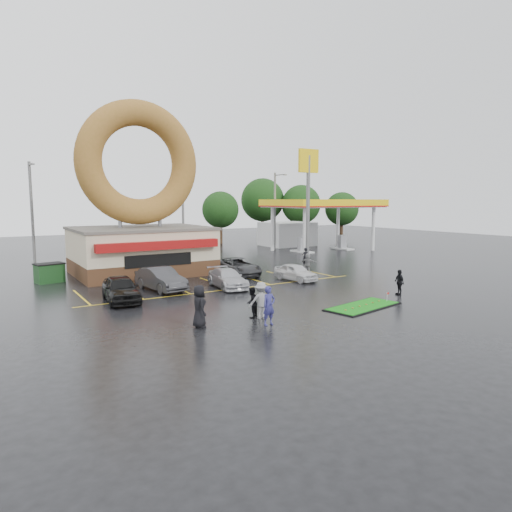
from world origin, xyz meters
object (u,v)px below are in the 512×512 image
streetlight_left (32,213)px  streetlight_right (275,209)px  streetlight_mid (183,210)px  dumpster (49,273)px  car_silver (227,278)px  donut_shop (140,217)px  person_cameraman (399,282)px  shell_sign (308,184)px  car_white (296,272)px  person_blue (269,306)px  gas_station (307,218)px  car_dgrey (161,279)px  car_black (121,289)px  car_grey (238,267)px  putting_green (363,306)px

streetlight_left → streetlight_right: (26.00, 2.00, 0.00)m
streetlight_mid → dumpster: streetlight_mid is taller
streetlight_mid → car_silver: streetlight_mid is taller
donut_shop → person_cameraman: size_ratio=8.55×
shell_sign → car_white: size_ratio=2.92×
streetlight_left → car_white: 22.72m
dumpster → person_cameraman: bearing=-54.6°
person_blue → person_cameraman: 10.71m
shell_sign → car_white: (-7.56, -8.22, -6.76)m
streetlight_left → person_cameraman: streetlight_left is taller
streetlight_mid → gas_station: bearing=0.1°
gas_station → streetlight_left: bearing=-178.0°
shell_sign → car_silver: bearing=-148.6°
gas_station → car_dgrey: bearing=-147.4°
car_black → car_grey: bearing=29.4°
donut_shop → car_grey: (6.03, -4.97, -3.78)m
car_white → car_black: bearing=174.4°
car_grey → dumpster: car_grey is taller
donut_shop → gas_station: (23.00, 7.97, -0.77)m
person_cameraman → car_grey: bearing=-139.5°
car_dgrey → person_cameraman: (11.98, -9.16, 0.04)m
streetlight_right → putting_green: (-12.39, -26.74, -4.74)m
person_cameraman → dumpster: 23.92m
streetlight_left → dumpster: bearing=-89.1°
putting_green → car_dgrey: bearing=127.0°
streetlight_mid → car_grey: bearing=-94.3°
donut_shop → person_blue: donut_shop is taller
car_black → person_blue: person_blue is taller
car_silver → putting_green: size_ratio=0.86×
car_dgrey → car_grey: (7.19, 2.51, -0.07)m
donut_shop → putting_green: 19.49m
gas_station → dumpster: (-29.88, -8.52, -3.05)m
putting_green → person_cameraman: bearing=15.3°
car_dgrey → person_blue: (1.37, -10.62, 0.17)m
car_dgrey → dumpster: bearing=121.7°
dumpster → streetlight_left: bearing=78.6°
donut_shop → putting_green: bearing=-69.6°
streetlight_mid → shell_sign: bearing=-44.7°
streetlight_right → person_blue: bearing=-124.8°
gas_station → car_silver: size_ratio=3.19×
person_blue → putting_green: bearing=-1.6°
car_silver → car_black: bearing=-169.2°
car_dgrey → person_blue: size_ratio=2.46×
car_black → dumpster: car_black is taller
car_dgrey → streetlight_left: bearing=104.2°
donut_shop → person_blue: 18.45m
streetlight_mid → car_dgrey: bearing=-117.9°
dumpster → putting_green: 21.90m
car_black → car_silver: car_black is taller
gas_station → putting_green: (-16.39, -25.76, -3.66)m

